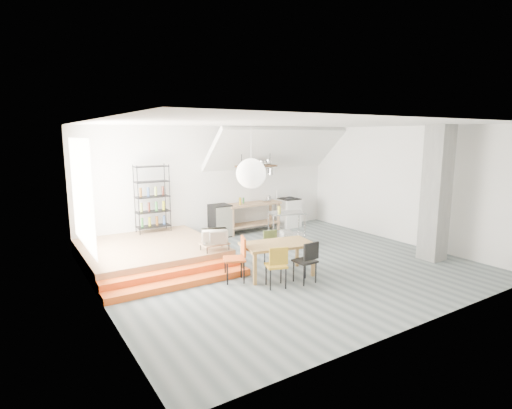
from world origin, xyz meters
TOP-DOWN VIEW (x-y plane):
  - floor at (0.00, 0.00)m, footprint 8.00×8.00m
  - wall_back at (0.00, 3.50)m, footprint 8.00×0.04m
  - wall_left at (-4.00, 0.00)m, footprint 0.04×7.00m
  - wall_right at (4.00, 0.00)m, footprint 0.04×7.00m
  - ceiling at (0.00, 0.00)m, footprint 8.00×7.00m
  - slope_ceiling at (1.80, 2.90)m, footprint 4.40×1.44m
  - window_pane at (-3.98, 1.50)m, footprint 0.02×2.50m
  - platform at (-2.50, 2.00)m, footprint 3.00×3.00m
  - step_lower at (-2.50, 0.05)m, footprint 3.00×0.35m
  - step_upper at (-2.50, 0.40)m, footprint 3.00×0.35m
  - concrete_column at (3.30, -1.50)m, footprint 0.50×0.50m
  - kitchen_counter at (1.10, 3.15)m, footprint 1.80×0.60m
  - stove at (2.50, 3.16)m, footprint 0.60×0.60m
  - pot_rack at (1.13, 2.92)m, footprint 1.20×0.50m
  - wire_shelving at (-2.00, 3.20)m, footprint 0.88×0.38m
  - microwave_shelf at (-1.40, 0.75)m, footprint 0.60×0.40m
  - paper_lantern at (-1.10, -0.33)m, footprint 0.60×0.60m
  - dining_table at (-0.51, -0.43)m, footprint 1.60×1.07m
  - chair_mustard at (-0.95, -1.03)m, footprint 0.49×0.49m
  - chair_black at (-0.29, -1.15)m, footprint 0.41×0.41m
  - chair_olive at (-0.22, 0.20)m, footprint 0.41×0.41m
  - chair_red at (-1.39, -0.29)m, footprint 0.54×0.54m
  - rolling_cart at (1.00, 1.27)m, footprint 1.06×0.79m
  - mini_fridge at (0.00, 3.20)m, footprint 0.56×0.56m
  - microwave at (-1.40, 0.75)m, footprint 0.66×0.55m
  - bowl at (1.53, 3.10)m, footprint 0.25×0.25m

SIDE VIEW (x-z plane):
  - floor at x=0.00m, z-range 0.00..0.00m
  - step_lower at x=-2.50m, z-range 0.00..0.13m
  - step_upper at x=-2.50m, z-range 0.00..0.27m
  - platform at x=-2.50m, z-range 0.00..0.40m
  - mini_fridge at x=0.00m, z-range 0.00..0.95m
  - chair_olive at x=-0.22m, z-range 0.08..0.87m
  - stove at x=2.50m, z-range -0.11..1.07m
  - chair_mustard at x=-0.95m, z-range 0.08..0.93m
  - chair_black at x=-0.29m, z-range 0.08..0.95m
  - microwave_shelf at x=-1.40m, z-range 0.46..0.63m
  - chair_red at x=-1.39m, z-range 0.09..1.01m
  - rolling_cart at x=1.00m, z-range 0.14..1.08m
  - kitchen_counter at x=1.10m, z-range 0.17..1.08m
  - dining_table at x=-0.51m, z-range 0.28..0.98m
  - microwave at x=-1.40m, z-range 0.56..0.88m
  - bowl at x=1.53m, z-range 0.91..0.96m
  - wire_shelving at x=-2.00m, z-range 0.43..2.23m
  - wall_back at x=0.00m, z-range 0.00..3.20m
  - wall_left at x=-4.00m, z-range 0.00..3.20m
  - wall_right at x=4.00m, z-range 0.00..3.20m
  - concrete_column at x=3.30m, z-range 0.00..3.20m
  - window_pane at x=-3.98m, z-range 0.70..2.90m
  - pot_rack at x=1.13m, z-range 1.26..2.69m
  - paper_lantern at x=-1.10m, z-range 1.90..2.50m
  - slope_ceiling at x=1.80m, z-range 1.89..3.21m
  - ceiling at x=0.00m, z-range 3.19..3.21m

